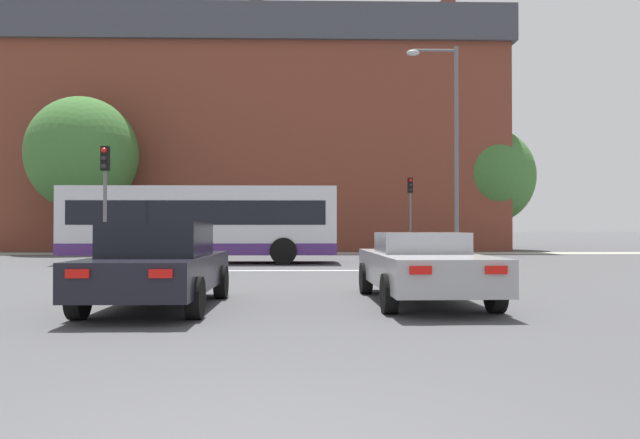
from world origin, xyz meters
TOP-DOWN VIEW (x-y plane):
  - stop_line_strip at (0.00, 16.41)m, footprint 9.27×0.30m
  - far_pavement at (0.00, 29.65)m, footprint 70.30×2.50m
  - brick_civic_building at (-3.01, 39.26)m, footprint 31.29×14.33m
  - car_saloon_left at (-2.16, 7.23)m, footprint 1.96×4.50m
  - car_roadster_right at (2.49, 7.94)m, footprint 2.03×4.93m
  - bus_crossing_lead at (-3.70, 20.82)m, footprint 10.39×2.77m
  - traffic_light_near_left at (-6.16, 16.82)m, footprint 0.26×0.31m
  - traffic_light_far_right at (5.84, 29.17)m, footprint 0.26×0.31m
  - street_lamp_junction at (5.76, 19.97)m, footprint 1.98×0.36m
  - pedestrian_waiting at (-4.49, 29.75)m, footprint 0.45×0.42m
  - pedestrian_walking_east at (-4.07, 29.83)m, footprint 0.40×0.23m
  - tree_by_building at (11.64, 34.68)m, footprint 5.61×5.61m
  - tree_kerbside at (-11.59, 29.99)m, footprint 5.82×5.82m

SIDE VIEW (x-z plane):
  - stop_line_strip at x=0.00m, z-range 0.00..0.01m
  - far_pavement at x=0.00m, z-range 0.00..0.01m
  - car_roadster_right at x=2.49m, z-range 0.02..1.30m
  - car_saloon_left at x=-2.16m, z-range 0.01..1.47m
  - pedestrian_walking_east at x=-4.07m, z-range 0.13..1.76m
  - pedestrian_waiting at x=-4.49m, z-range 0.16..1.94m
  - bus_crossing_lead at x=-3.70m, z-range 0.10..3.03m
  - traffic_light_far_right at x=5.84m, z-range 0.70..4.71m
  - traffic_light_near_left at x=-6.16m, z-range 0.70..4.71m
  - tree_by_building at x=11.64m, z-range 0.80..8.30m
  - street_lamp_junction at x=5.76m, z-range 0.81..9.07m
  - tree_kerbside at x=-11.59m, z-range 1.11..9.46m
  - brick_civic_building at x=-3.01m, z-range -1.13..15.69m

